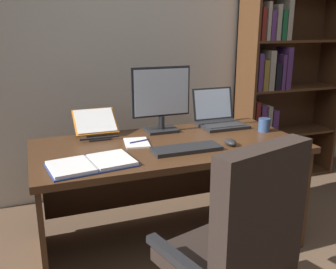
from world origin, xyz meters
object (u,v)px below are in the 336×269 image
desk (165,167)px  monitor (161,100)px  office_chair (236,261)px  coffee_mug (264,125)px  bookshelf (280,63)px  pen (140,141)px  notepad (137,143)px  reading_stand_with_book (96,124)px  laptop (219,118)px  computer_mouse (231,142)px  open_binder (92,164)px  keyboard (187,149)px

desk → monitor: monitor is taller
office_chair → coffee_mug: (0.73, 0.89, 0.35)m
bookshelf → pen: size_ratio=15.64×
pen → coffee_mug: bearing=-2.6°
coffee_mug → notepad: bearing=177.4°
notepad → reading_stand_with_book: bearing=127.5°
bookshelf → pen: (-1.56, -0.71, -0.38)m
monitor → notepad: size_ratio=2.17×
desk → notepad: (-0.20, -0.01, 0.20)m
monitor → notepad: 0.39m
office_chair → reading_stand_with_book: 1.33m
laptop → desk: bearing=-157.6°
reading_stand_with_book → coffee_mug: reading_stand_with_book is taller
computer_mouse → coffee_mug: 0.44m
computer_mouse → open_binder: size_ratio=0.21×
desk → open_binder: open_binder is taller
laptop → coffee_mug: laptop is taller
monitor → open_binder: bearing=-138.7°
monitor → bookshelf: bearing=20.2°
laptop → open_binder: laptop is taller
reading_stand_with_book → notepad: bearing=-52.5°
bookshelf → office_chair: bookshelf is taller
monitor → laptop: (0.46, 0.01, -0.17)m
notepad → monitor: bearing=41.3°
monitor → laptop: bearing=1.1°
pen → computer_mouse: bearing=-25.0°
bookshelf → notepad: bearing=-155.9°
pen → open_binder: bearing=-140.3°
bookshelf → reading_stand_with_book: bearing=-166.4°
desk → pen: size_ratio=12.18×
office_chair → pen: office_chair is taller
laptop → notepad: 0.74m
computer_mouse → reading_stand_with_book: bearing=145.5°
coffee_mug → keyboard: bearing=-163.5°
open_binder → notepad: size_ratio=2.32×
monitor → keyboard: 0.50m
open_binder → keyboard: bearing=-2.8°
laptop → notepad: (-0.71, -0.22, -0.05)m
monitor → desk: bearing=-102.6°
laptop → monitor: bearing=-178.9°
keyboard → computer_mouse: computer_mouse is taller
bookshelf → notepad: (-1.58, -0.71, -0.39)m
office_chair → notepad: 1.00m
monitor → pen: monitor is taller
desk → coffee_mug: size_ratio=18.19×
office_chair → laptop: (0.51, 1.16, 0.36)m
monitor → coffee_mug: 0.75m
open_binder → notepad: bearing=33.6°
desk → monitor: size_ratio=3.74×
computer_mouse → notepad: bearing=155.8°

